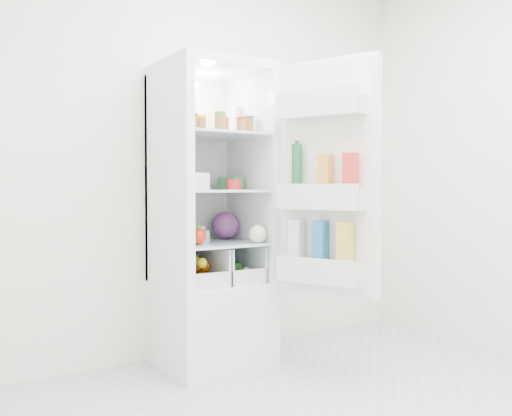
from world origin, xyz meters
TOP-DOWN VIEW (x-y plane):
  - room_walls at (0.00, 0.00)m, footprint 3.02×3.02m
  - refrigerator at (-0.20, 1.25)m, footprint 0.60×0.60m
  - shelf_low at (-0.20, 1.19)m, footprint 0.49×0.53m
  - shelf_mid at (-0.20, 1.19)m, footprint 0.49×0.53m
  - shelf_top at (-0.20, 1.19)m, footprint 0.49×0.53m
  - crisper_left at (-0.32, 1.19)m, footprint 0.23×0.46m
  - crisper_right at (-0.08, 1.19)m, footprint 0.23×0.46m
  - condiment_jars at (-0.22, 1.10)m, footprint 0.46×0.32m
  - squeeze_bottle at (0.01, 1.27)m, footprint 0.07×0.07m
  - tub_white at (-0.37, 1.12)m, footprint 0.20×0.20m
  - tin_red at (-0.10, 1.11)m, footprint 0.12×0.12m
  - foil_tray at (-0.36, 1.22)m, footprint 0.18×0.14m
  - tub_green at (-0.03, 1.26)m, footprint 0.14×0.16m
  - red_cabbage at (-0.05, 1.31)m, footprint 0.17×0.17m
  - bell_pepper at (-0.35, 1.08)m, footprint 0.09×0.09m
  - mushroom_bowl at (-0.28, 1.22)m, footprint 0.18×0.18m
  - salad_bag at (-0.02, 0.97)m, footprint 0.10×0.10m
  - citrus_pile at (-0.32, 1.16)m, footprint 0.20×0.31m
  - veg_pile at (-0.07, 1.18)m, footprint 0.16×0.30m
  - fridge_door at (0.21, 0.63)m, footprint 0.36×0.58m

SIDE VIEW (x-z plane):
  - veg_pile at x=-0.07m, z-range 0.51..0.61m
  - citrus_pile at x=-0.32m, z-range 0.50..0.66m
  - crisper_left at x=-0.32m, z-range 0.50..0.72m
  - crisper_right at x=-0.08m, z-range 0.50..0.72m
  - refrigerator at x=-0.20m, z-range -0.23..1.57m
  - shelf_low at x=-0.20m, z-range 0.73..0.75m
  - mushroom_bowl at x=-0.28m, z-range 0.75..0.82m
  - bell_pepper at x=-0.35m, z-range 0.75..0.84m
  - salad_bag at x=-0.02m, z-range 0.75..0.85m
  - red_cabbage at x=-0.05m, z-range 0.75..0.92m
  - shelf_mid at x=-0.20m, z-range 1.04..1.06m
  - foil_tray at x=-0.36m, z-range 1.06..1.10m
  - tin_red at x=-0.10m, z-range 1.06..1.12m
  - fridge_door at x=0.21m, z-range 0.44..1.74m
  - tub_green at x=-0.03m, z-range 1.06..1.14m
  - tub_white at x=-0.37m, z-range 1.06..1.15m
  - shelf_top at x=-0.20m, z-range 1.37..1.39m
  - condiment_jars at x=-0.22m, z-range 1.39..1.47m
  - squeeze_bottle at x=0.01m, z-range 1.39..1.58m
  - room_walls at x=0.00m, z-range 0.29..2.90m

